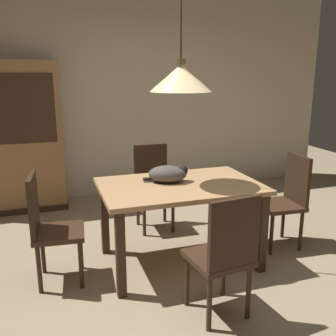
{
  "coord_description": "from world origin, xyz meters",
  "views": [
    {
      "loc": [
        -1.02,
        -2.6,
        1.7
      ],
      "look_at": [
        0.03,
        0.58,
        0.85
      ],
      "focal_mm": 40.11,
      "sensor_mm": 36.0,
      "label": 1
    }
  ],
  "objects_px": {
    "dining_table": "(180,195)",
    "hutch_bookcase": "(16,141)",
    "chair_near_front": "(224,252)",
    "pendant_lamp": "(181,78)",
    "cat_sleeping": "(169,174)",
    "chair_left_side": "(48,224)",
    "chair_far_back": "(153,183)",
    "chair_right_side": "(287,197)"
  },
  "relations": [
    {
      "from": "dining_table",
      "to": "hutch_bookcase",
      "type": "xyz_separation_m",
      "value": [
        -1.45,
        1.94,
        0.24
      ]
    },
    {
      "from": "chair_near_front",
      "to": "pendant_lamp",
      "type": "relative_size",
      "value": 0.72
    },
    {
      "from": "chair_near_front",
      "to": "pendant_lamp",
      "type": "height_order",
      "value": "pendant_lamp"
    },
    {
      "from": "dining_table",
      "to": "hutch_bookcase",
      "type": "height_order",
      "value": "hutch_bookcase"
    },
    {
      "from": "chair_near_front",
      "to": "hutch_bookcase",
      "type": "distance_m",
      "value": 3.19
    },
    {
      "from": "chair_near_front",
      "to": "cat_sleeping",
      "type": "distance_m",
      "value": 1.02
    },
    {
      "from": "chair_left_side",
      "to": "hutch_bookcase",
      "type": "height_order",
      "value": "hutch_bookcase"
    },
    {
      "from": "hutch_bookcase",
      "to": "dining_table",
      "type": "bearing_deg",
      "value": -53.21
    },
    {
      "from": "pendant_lamp",
      "to": "hutch_bookcase",
      "type": "height_order",
      "value": "pendant_lamp"
    },
    {
      "from": "chair_near_front",
      "to": "pendant_lamp",
      "type": "xyz_separation_m",
      "value": [
        -0.01,
        0.88,
        1.15
      ]
    },
    {
      "from": "dining_table",
      "to": "chair_left_side",
      "type": "xyz_separation_m",
      "value": [
        -1.13,
        0.01,
        -0.14
      ]
    },
    {
      "from": "chair_left_side",
      "to": "chair_far_back",
      "type": "height_order",
      "value": "same"
    },
    {
      "from": "dining_table",
      "to": "pendant_lamp",
      "type": "distance_m",
      "value": 1.01
    },
    {
      "from": "hutch_bookcase",
      "to": "chair_right_side",
      "type": "bearing_deg",
      "value": -37.0
    },
    {
      "from": "cat_sleeping",
      "to": "pendant_lamp",
      "type": "height_order",
      "value": "pendant_lamp"
    },
    {
      "from": "cat_sleeping",
      "to": "hutch_bookcase",
      "type": "distance_m",
      "value": 2.3
    },
    {
      "from": "hutch_bookcase",
      "to": "chair_far_back",
      "type": "bearing_deg",
      "value": -36.12
    },
    {
      "from": "chair_far_back",
      "to": "cat_sleeping",
      "type": "height_order",
      "value": "chair_far_back"
    },
    {
      "from": "dining_table",
      "to": "chair_far_back",
      "type": "height_order",
      "value": "chair_far_back"
    },
    {
      "from": "dining_table",
      "to": "chair_near_front",
      "type": "relative_size",
      "value": 1.51
    },
    {
      "from": "chair_right_side",
      "to": "pendant_lamp",
      "type": "bearing_deg",
      "value": 179.76
    },
    {
      "from": "chair_near_front",
      "to": "pendant_lamp",
      "type": "distance_m",
      "value": 1.45
    },
    {
      "from": "hutch_bookcase",
      "to": "chair_near_front",
      "type": "bearing_deg",
      "value": -62.62
    },
    {
      "from": "chair_right_side",
      "to": "chair_near_front",
      "type": "bearing_deg",
      "value": -142.04
    },
    {
      "from": "dining_table",
      "to": "chair_left_side",
      "type": "bearing_deg",
      "value": 179.65
    },
    {
      "from": "chair_left_side",
      "to": "chair_far_back",
      "type": "bearing_deg",
      "value": 37.64
    },
    {
      "from": "chair_right_side",
      "to": "cat_sleeping",
      "type": "xyz_separation_m",
      "value": [
        -1.2,
        0.09,
        0.32
      ]
    },
    {
      "from": "chair_far_back",
      "to": "pendant_lamp",
      "type": "xyz_separation_m",
      "value": [
        -0.0,
        -0.88,
        1.15
      ]
    },
    {
      "from": "chair_left_side",
      "to": "chair_near_front",
      "type": "relative_size",
      "value": 1.0
    },
    {
      "from": "chair_far_back",
      "to": "chair_right_side",
      "type": "distance_m",
      "value": 1.43
    },
    {
      "from": "dining_table",
      "to": "chair_near_front",
      "type": "distance_m",
      "value": 0.89
    },
    {
      "from": "dining_table",
      "to": "chair_near_front",
      "type": "height_order",
      "value": "chair_near_front"
    },
    {
      "from": "chair_right_side",
      "to": "hutch_bookcase",
      "type": "distance_m",
      "value": 3.25
    },
    {
      "from": "chair_right_side",
      "to": "cat_sleeping",
      "type": "height_order",
      "value": "chair_right_side"
    },
    {
      "from": "pendant_lamp",
      "to": "chair_right_side",
      "type": "bearing_deg",
      "value": -0.24
    },
    {
      "from": "cat_sleeping",
      "to": "chair_far_back",
      "type": "bearing_deg",
      "value": 84.59
    },
    {
      "from": "chair_near_front",
      "to": "chair_right_side",
      "type": "height_order",
      "value": "same"
    },
    {
      "from": "chair_near_front",
      "to": "dining_table",
      "type": "bearing_deg",
      "value": 90.59
    },
    {
      "from": "dining_table",
      "to": "chair_far_back",
      "type": "bearing_deg",
      "value": 89.88
    },
    {
      "from": "chair_far_back",
      "to": "chair_near_front",
      "type": "distance_m",
      "value": 1.76
    },
    {
      "from": "pendant_lamp",
      "to": "hutch_bookcase",
      "type": "bearing_deg",
      "value": 126.79
    },
    {
      "from": "chair_left_side",
      "to": "chair_right_side",
      "type": "height_order",
      "value": "same"
    }
  ]
}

